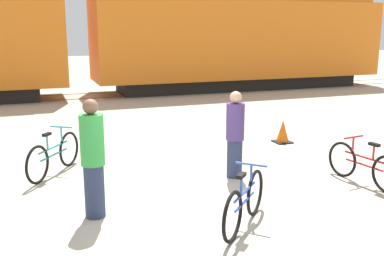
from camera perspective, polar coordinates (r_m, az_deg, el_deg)
The scene contains 10 objects.
ground_plane at distance 6.96m, azimuth -1.89°, elevation -10.40°, with size 80.00×80.00×0.00m, color #B2A893.
freight_train at distance 18.65m, azimuth -14.30°, elevation 12.31°, with size 27.37×2.88×5.23m.
rail_near at distance 18.14m, azimuth -13.59°, elevation 3.64°, with size 39.37×0.07×0.01m, color #4C4238.
rail_far at distance 19.55m, azimuth -14.09°, elevation 4.24°, with size 39.37×0.07×0.01m, color #4C4238.
bicycle_maroon at distance 8.48m, azimuth 20.99°, elevation -4.45°, with size 0.46×1.66×0.82m.
bicycle_blue at distance 6.32m, azimuth 6.69°, elevation -9.36°, with size 1.20×1.20×0.85m.
bicycle_teal at distance 8.86m, azimuth -17.11°, elevation -3.33°, with size 1.06×1.51×0.87m.
person_in_green at distance 6.60m, azimuth -12.47°, elevation -3.87°, with size 0.34×0.34×1.75m.
person_in_purple at distance 8.25m, azimuth 5.49°, elevation -0.86°, with size 0.33×0.33×1.61m.
traffic_cone at distance 11.07m, azimuth 11.45°, elevation -0.52°, with size 0.40×0.40×0.55m.
Camera 1 is at (-1.99, -6.09, 2.72)m, focal length 42.00 mm.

